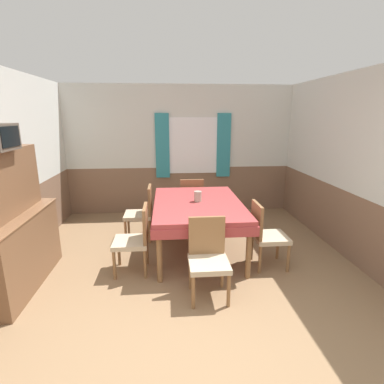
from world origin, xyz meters
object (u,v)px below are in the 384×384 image
Objects in this scene: dining_table at (198,208)px; chair_left_near at (136,237)px; chair_head_near at (208,256)px; vase at (198,196)px; chair_left_far at (142,211)px; sideboard at (14,232)px; chair_head_window at (191,200)px; chair_right_near at (266,233)px.

chair_left_near is at bearing -147.60° from dining_table.
vase is at bearing -90.16° from chair_head_near.
chair_left_near is (0.00, -1.09, 0.00)m from chair_left_far.
sideboard is (-1.37, -0.23, 0.21)m from chair_left_near.
chair_head_window is 1.00× the size of chair_head_near.
chair_left_far and chair_right_near have the same top height.
chair_right_near is at bearing -32.40° from dining_table.
chair_head_near reaches higher than dining_table.
chair_head_near is 0.54× the size of sideboard.
chair_head_window is at bearing -26.99° from chair_left_near.
sideboard is (-3.09, -0.23, 0.21)m from chair_right_near.
chair_left_far is at bearing -145.23° from chair_head_window.
chair_head_window is 2.95m from sideboard.
chair_right_near is at bearing 4.25° from sideboard.
dining_table is at bearing -90.00° from chair_head_near.
sideboard is (-2.23, -1.91, 0.21)m from chair_head_window.
chair_head_window is 1.89m from chair_left_near.
chair_left_far is 2.03m from chair_right_near.
chair_left_far is at bearing 147.60° from dining_table.
dining_table is 1.16m from chair_head_window.
dining_table is at bearing -122.40° from chair_left_far.
chair_left_far is 5.80× the size of vase.
vase reaches higher than chair_left_far.
vase is at bearing -123.29° from chair_right_near.
chair_head_near is 5.80× the size of vase.
chair_left_near is 5.80× the size of vase.
chair_head_window and chair_left_near have the same top height.
chair_left_far is at bearing 0.00° from chair_left_near.
chair_left_near is (-0.86, -1.68, 0.00)m from chair_head_window.
chair_right_near is (0.86, -0.54, -0.20)m from dining_table.
dining_table is 1.03m from chair_left_far.
chair_left_far is at bearing -63.01° from chair_head_near.
dining_table is at bearing -57.60° from chair_left_near.
vase is (0.00, 1.16, 0.38)m from chair_head_near.
vase is (0.00, 0.02, 0.18)m from dining_table.
vase is at bearing -121.50° from chair_left_far.
vase is (0.00, -1.12, 0.38)m from chair_head_window.
chair_head_near is (0.86, -1.68, 0.00)m from chair_left_far.
chair_head_window and chair_head_near have the same top height.
chair_left_near reaches higher than dining_table.
chair_left_far is 1.91m from sideboard.
vase is (0.86, 0.56, 0.38)m from chair_left_near.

